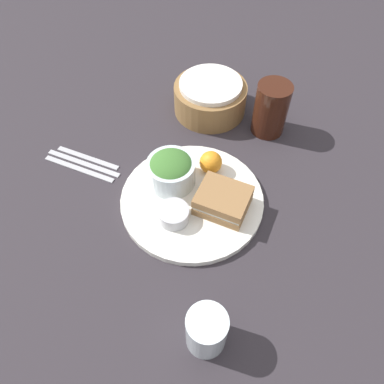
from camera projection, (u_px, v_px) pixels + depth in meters
ground_plane at (192, 202)px, 0.79m from camera, size 4.00×4.00×0.00m
plate at (192, 200)px, 0.78m from camera, size 0.30×0.30×0.01m
sandwich at (223, 200)px, 0.75m from camera, size 0.12×0.11×0.05m
salad_bowl at (171, 170)px, 0.77m from camera, size 0.10×0.10×0.07m
dressing_cup at (174, 214)px, 0.74m from camera, size 0.06×0.06×0.03m
orange_wedge at (211, 162)px, 0.80m from camera, size 0.05×0.05×0.05m
drink_glass at (271, 109)px, 0.87m from camera, size 0.08×0.08×0.13m
bread_basket at (212, 97)px, 0.93m from camera, size 0.18×0.18×0.08m
fork at (79, 169)px, 0.84m from camera, size 0.17×0.06×0.01m
knife at (83, 163)px, 0.85m from camera, size 0.18×0.06×0.01m
spoon at (88, 158)px, 0.86m from camera, size 0.16×0.05×0.01m
water_glass at (206, 331)px, 0.59m from camera, size 0.07×0.07×0.09m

